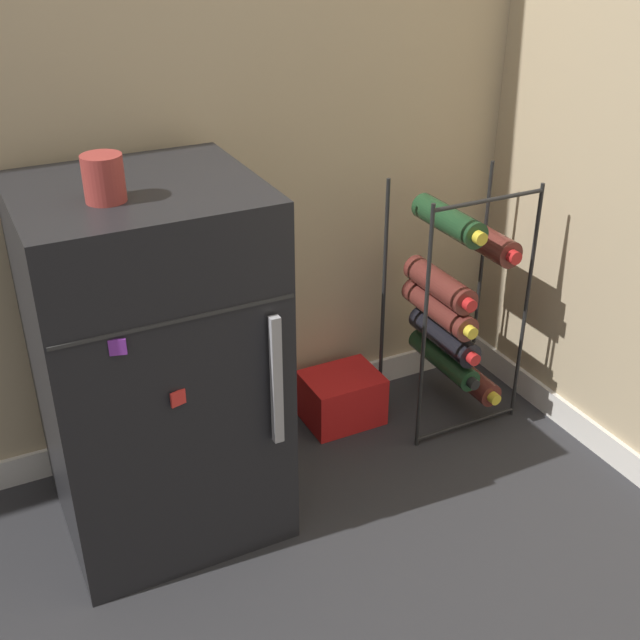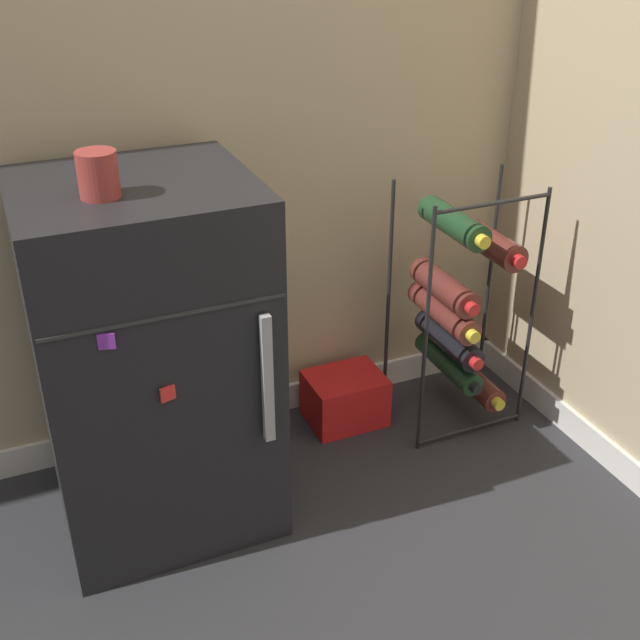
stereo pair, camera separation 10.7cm
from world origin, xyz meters
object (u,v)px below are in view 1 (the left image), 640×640
object	(u,v)px
wine_rack	(453,304)
fridge_top_cup	(104,178)
mini_fridge	(155,365)
soda_box	(342,398)

from	to	relation	value
wine_rack	fridge_top_cup	distance (m)	1.18
mini_fridge	fridge_top_cup	xyz separation A→B (m)	(-0.08, -0.07, 0.51)
mini_fridge	wine_rack	distance (m)	0.94
mini_fridge	soda_box	xyz separation A→B (m)	(0.62, 0.17, -0.38)
mini_fridge	wine_rack	xyz separation A→B (m)	(0.94, 0.06, -0.07)
mini_fridge	soda_box	distance (m)	0.75
mini_fridge	fridge_top_cup	world-z (taller)	fridge_top_cup
fridge_top_cup	wine_rack	bearing A→B (deg)	7.06
mini_fridge	fridge_top_cup	size ratio (longest dim) A/B	9.35
mini_fridge	soda_box	bearing A→B (deg)	15.38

